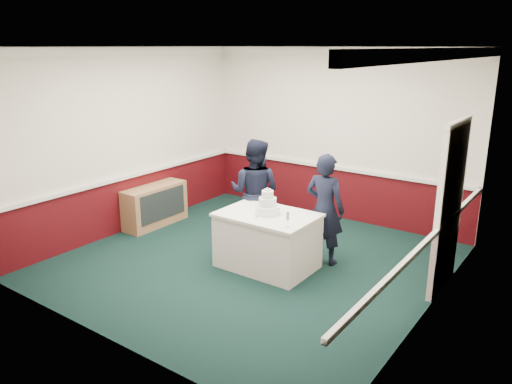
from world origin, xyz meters
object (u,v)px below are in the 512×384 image
Objects in this scene: wedding_cake at (268,206)px; cake_knife at (257,217)px; champagne_flute at (288,217)px; cake_table at (267,240)px; person_woman at (325,209)px; sideboard at (155,205)px; person_man at (255,192)px.

wedding_cake reaches higher than cake_knife.
wedding_cake is 0.57m from champagne_flute.
cake_table is 0.44m from cake_knife.
cake_table is at bearing 46.29° from person_woman.
cake_table is 3.63× the size of wedding_cake.
person_man is at bearing 9.50° from sideboard.
person_woman is (0.56, 0.61, 0.40)m from cake_table.
wedding_cake is 0.90m from person_man.
sideboard is 0.75× the size of person_woman.
wedding_cake reaches higher than cake_table.
person_man is at bearing -1.39° from person_woman.
person_man is at bearing 142.32° from champagne_flute.
cake_knife is 0.55m from champagne_flute.
cake_knife is at bearing -98.53° from cake_table.
person_woman is (1.21, -0.00, -0.04)m from person_man.
sideboard is at bearing 173.42° from wedding_cake.
cake_table is at bearing 150.75° from champagne_flute.
person_woman is at bearing 47.65° from wedding_cake.
person_man is (-0.66, 0.61, 0.43)m from cake_table.
person_man is at bearing 136.96° from wedding_cake.
cake_knife is (-0.03, -0.20, 0.39)m from cake_table.
champagne_flute is at bearing -31.98° from cake_knife.
sideboard is 3.16m from person_woman.
cake_table is at bearing 58.07° from cake_knife.
wedding_cake is at bearing 58.07° from cake_knife.
cake_knife is at bearing -98.53° from wedding_cake.
cake_knife reaches higher than cake_table.
wedding_cake is 1.78× the size of champagne_flute.
cake_table is at bearing 122.83° from person_man.
person_man is (1.90, 0.32, 0.48)m from sideboard.
person_woman is (0.56, 0.61, -0.10)m from wedding_cake.
cake_knife is at bearing 52.73° from person_woman.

